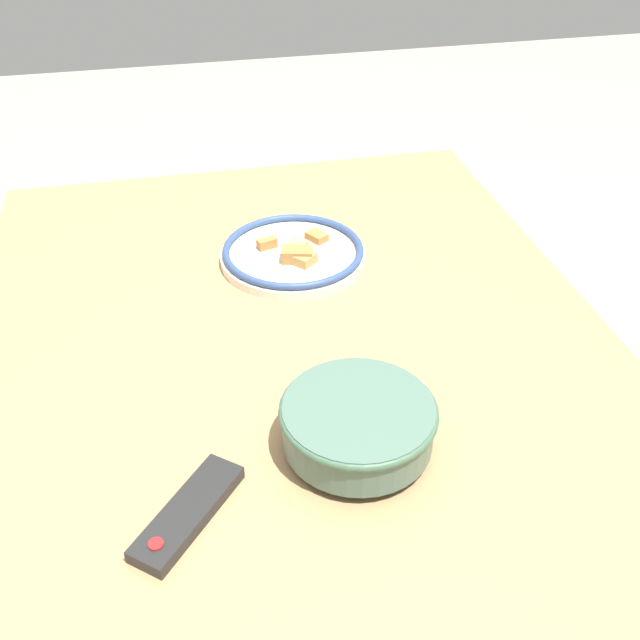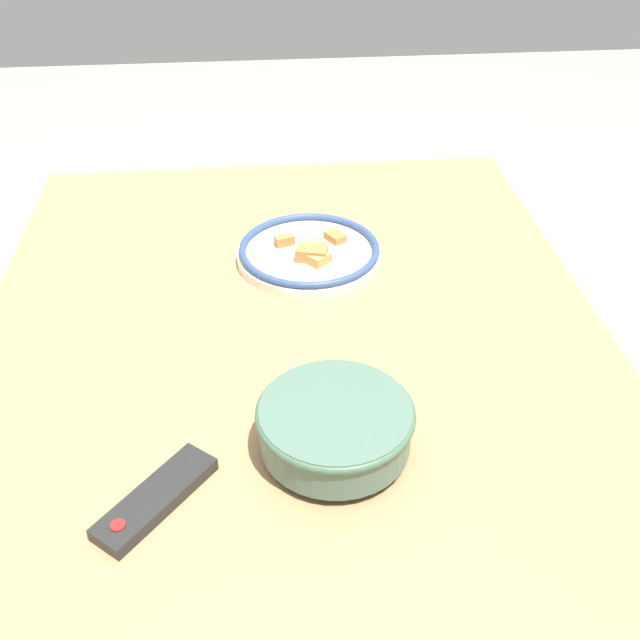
# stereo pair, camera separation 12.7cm
# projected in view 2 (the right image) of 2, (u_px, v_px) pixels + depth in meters

# --- Properties ---
(ground_plane) EXTENTS (8.00, 8.00, 0.00)m
(ground_plane) POSITION_uv_depth(u_px,v_px,m) (300.00, 585.00, 1.75)
(ground_plane) COLOR #B7A88E
(dining_table) EXTENTS (1.38, 1.10, 0.74)m
(dining_table) POSITION_uv_depth(u_px,v_px,m) (295.00, 364.00, 1.35)
(dining_table) COLOR tan
(dining_table) RESTS_ON ground_plane
(noodle_bowl) EXTENTS (0.22, 0.22, 0.08)m
(noodle_bowl) POSITION_uv_depth(u_px,v_px,m) (335.00, 426.00, 1.05)
(noodle_bowl) COLOR #4C6B5B
(noodle_bowl) RESTS_ON dining_table
(food_plate) EXTENTS (0.29, 0.29, 0.04)m
(food_plate) POSITION_uv_depth(u_px,v_px,m) (310.00, 252.00, 1.49)
(food_plate) COLOR silver
(food_plate) RESTS_ON dining_table
(tv_remote) EXTENTS (0.18, 0.16, 0.02)m
(tv_remote) POSITION_uv_depth(u_px,v_px,m) (156.00, 498.00, 0.99)
(tv_remote) COLOR black
(tv_remote) RESTS_ON dining_table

